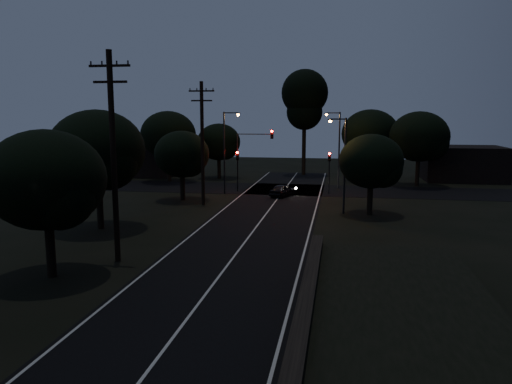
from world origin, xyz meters
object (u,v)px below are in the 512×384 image
(utility_pole_far, at_px, (202,141))
(signal_right, at_px, (329,165))
(tall_pine, at_px, (305,99))
(utility_pole_mid, at_px, (113,154))
(signal_mast, at_px, (254,149))
(signal_left, at_px, (238,163))
(streetlight_a, at_px, (226,147))
(streetlight_b, at_px, (337,144))
(car, at_px, (283,190))
(streetlight_c, at_px, (343,159))

(utility_pole_far, relative_size, signal_right, 2.56)
(tall_pine, height_order, signal_right, tall_pine)
(utility_pole_mid, xyz_separation_m, signal_mast, (3.09, 24.99, -1.40))
(utility_pole_mid, height_order, signal_left, utility_pole_mid)
(signal_left, bearing_deg, streetlight_a, -109.59)
(utility_pole_far, height_order, signal_right, utility_pole_far)
(signal_left, relative_size, signal_mast, 0.66)
(utility_pole_far, xyz_separation_m, streetlight_b, (11.31, 12.00, -0.85))
(streetlight_b, bearing_deg, car, -127.74)
(tall_pine, bearing_deg, utility_pole_mid, -99.93)
(signal_mast, height_order, streetlight_c, streetlight_c)
(signal_left, bearing_deg, car, -26.51)
(utility_pole_mid, height_order, streetlight_a, utility_pole_mid)
(signal_right, relative_size, streetlight_a, 0.51)
(tall_pine, relative_size, streetlight_b, 1.67)
(signal_left, height_order, signal_mast, signal_mast)
(signal_right, bearing_deg, streetlight_a, -168.66)
(streetlight_b, xyz_separation_m, car, (-5.00, -6.46, -4.04))
(utility_pole_mid, relative_size, streetlight_a, 1.38)
(utility_pole_mid, xyz_separation_m, signal_right, (10.60, 24.99, -2.90))
(utility_pole_far, xyz_separation_m, signal_mast, (3.09, 7.99, -1.15))
(streetlight_a, xyz_separation_m, car, (5.61, -0.46, -4.04))
(car, bearing_deg, signal_right, -129.71)
(streetlight_b, xyz_separation_m, streetlight_c, (0.52, -14.00, -0.29))
(signal_left, distance_m, streetlight_a, 2.77)
(utility_pole_far, height_order, car, utility_pole_far)
(car, bearing_deg, utility_pole_far, 61.90)
(streetlight_c, bearing_deg, signal_mast, 131.19)
(signal_mast, xyz_separation_m, streetlight_b, (8.22, 4.01, 0.30))
(utility_pole_far, relative_size, streetlight_a, 1.31)
(car, bearing_deg, streetlight_c, 146.82)
(signal_right, bearing_deg, tall_pine, 103.49)
(streetlight_a, bearing_deg, signal_right, 11.34)
(utility_pole_far, relative_size, car, 2.99)
(streetlight_b, bearing_deg, signal_right, -100.00)
(signal_mast, relative_size, streetlight_b, 0.78)
(tall_pine, distance_m, streetlight_c, 26.01)
(tall_pine, xyz_separation_m, streetlight_b, (4.31, -11.00, -5.02))
(utility_pole_far, bearing_deg, signal_left, 80.06)
(signal_left, xyz_separation_m, signal_right, (9.20, 0.00, 0.00))
(signal_mast, xyz_separation_m, streetlight_c, (8.74, -9.99, 0.01))
(utility_pole_mid, relative_size, streetlight_b, 1.38)
(utility_pole_far, distance_m, signal_left, 8.53)
(signal_left, xyz_separation_m, car, (4.91, -2.45, -2.24))
(signal_left, relative_size, streetlight_a, 0.51)
(utility_pole_far, bearing_deg, car, 41.30)
(streetlight_b, height_order, car, streetlight_b)
(signal_mast, height_order, streetlight_b, streetlight_b)
(tall_pine, xyz_separation_m, car, (-0.69, -17.46, -9.05))
(utility_pole_mid, bearing_deg, streetlight_c, 51.74)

